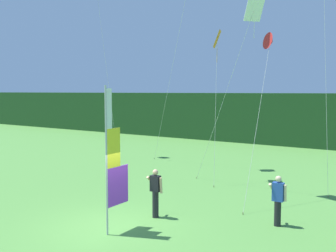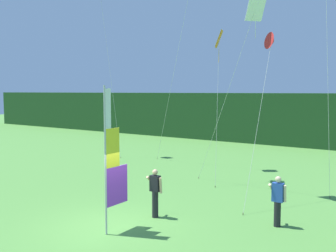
% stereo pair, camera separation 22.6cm
% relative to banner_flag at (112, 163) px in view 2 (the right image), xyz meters
% --- Properties ---
extents(ground_plane, '(120.00, 120.00, 0.00)m').
position_rel_banner_flag_xyz_m(ground_plane, '(-0.30, 0.26, -2.21)').
color(ground_plane, '#518E3D').
extents(distant_treeline, '(80.00, 2.40, 4.27)m').
position_rel_banner_flag_xyz_m(distant_treeline, '(-0.30, 23.01, -0.07)').
color(distant_treeline, '#1E421E').
rests_on(distant_treeline, ground).
extents(banner_flag, '(0.06, 1.03, 4.60)m').
position_rel_banner_flag_xyz_m(banner_flag, '(0.00, 0.00, 0.00)').
color(banner_flag, '#B7B7BC').
rests_on(banner_flag, ground).
extents(person_near_banner, '(0.55, 0.48, 1.71)m').
position_rel_banner_flag_xyz_m(person_near_banner, '(0.27, 1.88, -1.29)').
color(person_near_banner, black).
rests_on(person_near_banner, ground).
extents(person_far_left, '(0.55, 0.48, 1.67)m').
position_rel_banner_flag_xyz_m(person_far_left, '(4.11, 3.42, -1.31)').
color(person_far_left, black).
rests_on(person_far_left, ground).
extents(kite_orange_diamond_0, '(1.02, 2.00, 7.40)m').
position_rel_banner_flag_xyz_m(kite_orange_diamond_0, '(-0.68, 8.41, 4.43)').
color(kite_orange_diamond_0, brown).
rests_on(kite_orange_diamond_0, ground).
extents(kite_white_diamond_1, '(3.80, 1.60, 8.35)m').
position_rel_banner_flag_xyz_m(kite_white_diamond_1, '(1.69, 6.92, 5.34)').
color(kite_white_diamond_1, brown).
rests_on(kite_white_diamond_1, ground).
extents(kite_red_delta_5, '(0.78, 3.48, 6.86)m').
position_rel_banner_flag_xyz_m(kite_red_delta_5, '(2.49, 6.96, 4.25)').
color(kite_red_delta_5, brown).
rests_on(kite_red_delta_5, ground).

